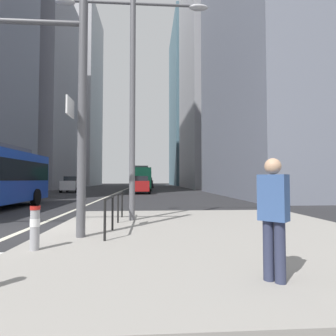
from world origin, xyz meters
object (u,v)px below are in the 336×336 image
Objects in this scene: car_oncoming_mid at (72,184)px; car_receding_far at (148,182)px; city_bus_red_receding at (141,178)px; pedestrian_waiting at (274,212)px; city_bus_red_distant at (143,178)px; bollard_left at (35,225)px; street_lamp_post at (133,76)px; car_receding_near at (141,185)px.

car_receding_far is at bearing 62.91° from car_oncoming_mid.
city_bus_red_receding reaches higher than pedestrian_waiting.
car_oncoming_mid is at bearing -148.36° from city_bus_red_receding.
city_bus_red_receding is 2.57× the size of car_oncoming_mid.
city_bus_red_distant is at bearing 90.62° from city_bus_red_receding.
car_receding_far is at bearing 92.39° from pedestrian_waiting.
pedestrian_waiting is at bearing -69.84° from car_oncoming_mid.
city_bus_red_receding is 0.98× the size of city_bus_red_distant.
city_bus_red_receding is 34.03m from bollard_left.
pedestrian_waiting reaches higher than bollard_left.
street_lamp_post is (0.55, -30.02, 3.45)m from city_bus_red_receding.
car_oncoming_mid is 1.04× the size of car_receding_near.
bollard_left is 0.52× the size of pedestrian_waiting.
bollard_left is at bearing -90.89° from city_bus_red_distant.
street_lamp_post is 4.63× the size of pedestrian_waiting.
pedestrian_waiting is at bearing -87.61° from car_receding_far.
pedestrian_waiting is (11.31, -30.80, 0.12)m from car_oncoming_mid.
city_bus_red_distant is at bearing 93.05° from pedestrian_waiting.
street_lamp_post reaches higher than car_receding_near.
street_lamp_post reaches higher than city_bus_red_distant.
car_receding_near reaches higher than pedestrian_waiting.
city_bus_red_distant is 2.53× the size of car_receding_far.
car_receding_near is 26.79m from pedestrian_waiting.
car_oncoming_mid is 9.58m from car_receding_near.
street_lamp_post is 8.99× the size of bollard_left.
car_oncoming_mid and car_receding_far have the same top height.
car_receding_near is at bearing 95.71° from pedestrian_waiting.
city_bus_red_distant is 6.39× the size of pedestrian_waiting.
car_receding_near is at bearing -91.62° from car_receding_far.
car_receding_far is (0.63, 22.26, 0.00)m from car_receding_near.
city_bus_red_receding is 12.21× the size of bollard_left.
pedestrian_waiting is (3.17, -59.40, -0.72)m from city_bus_red_distant.
pedestrian_waiting is at bearing -85.37° from city_bus_red_receding.
car_receding_near is 21.15m from street_lamp_post.
street_lamp_post reaches higher than city_bus_red_receding.
city_bus_red_receding reaches higher than car_oncoming_mid.
street_lamp_post is (0.31, -20.71, 4.29)m from car_receding_near.
street_lamp_post is (8.95, -24.84, 4.29)m from car_oncoming_mid.
car_receding_near and car_receding_far have the same top height.
car_receding_near is (8.64, -4.14, -0.00)m from car_oncoming_mid.
city_bus_red_receding is 1.36× the size of street_lamp_post.
city_bus_red_receding is 36.10m from pedestrian_waiting.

